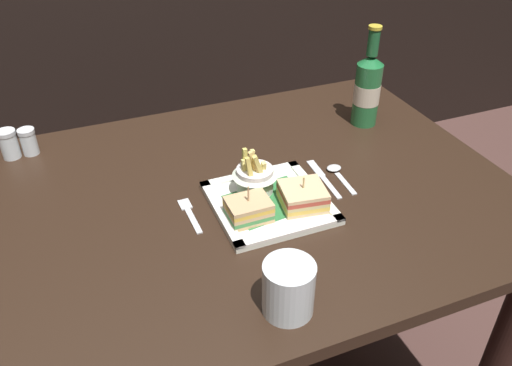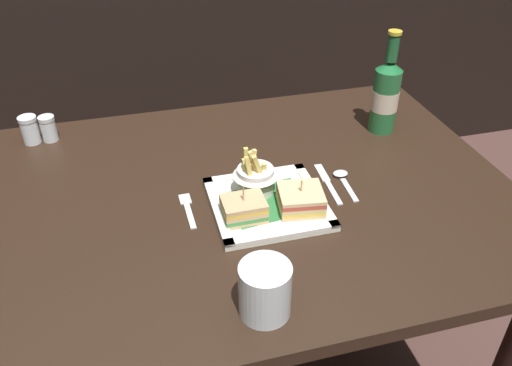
{
  "view_description": "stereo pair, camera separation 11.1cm",
  "coord_description": "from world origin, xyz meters",
  "px_view_note": "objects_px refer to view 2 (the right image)",
  "views": [
    {
      "loc": [
        -0.32,
        -0.88,
        1.45
      ],
      "look_at": [
        0.02,
        -0.03,
        0.82
      ],
      "focal_mm": 36.54,
      "sensor_mm": 36.0,
      "label": 1
    },
    {
      "loc": [
        -0.22,
        -0.91,
        1.45
      ],
      "look_at": [
        0.02,
        -0.03,
        0.82
      ],
      "focal_mm": 36.54,
      "sensor_mm": 36.0,
      "label": 2
    }
  ],
  "objects_px": {
    "pepper_shaker": "(49,130)",
    "knife": "(327,182)",
    "dining_table": "(246,238)",
    "sandwich_half_right": "(301,199)",
    "spoon": "(342,177)",
    "water_glass": "(265,293)",
    "beer_bottle": "(386,95)",
    "sandwich_half_left": "(244,209)",
    "fork": "(188,208)",
    "square_plate": "(268,204)",
    "salt_shaker": "(30,131)",
    "fries_cup": "(255,175)"
  },
  "relations": [
    {
      "from": "sandwich_half_right",
      "to": "spoon",
      "type": "height_order",
      "value": "sandwich_half_right"
    },
    {
      "from": "dining_table",
      "to": "spoon",
      "type": "relative_size",
      "value": 9.91
    },
    {
      "from": "knife",
      "to": "salt_shaker",
      "type": "bearing_deg",
      "value": 151.12
    },
    {
      "from": "dining_table",
      "to": "salt_shaker",
      "type": "bearing_deg",
      "value": 143.7
    },
    {
      "from": "dining_table",
      "to": "beer_bottle",
      "type": "height_order",
      "value": "beer_bottle"
    },
    {
      "from": "dining_table",
      "to": "square_plate",
      "type": "relative_size",
      "value": 5.07
    },
    {
      "from": "sandwich_half_left",
      "to": "spoon",
      "type": "relative_size",
      "value": 0.72
    },
    {
      "from": "dining_table",
      "to": "pepper_shaker",
      "type": "bearing_deg",
      "value": 140.97
    },
    {
      "from": "knife",
      "to": "salt_shaker",
      "type": "xyz_separation_m",
      "value": [
        -0.66,
        0.36,
        0.03
      ]
    },
    {
      "from": "water_glass",
      "to": "pepper_shaker",
      "type": "distance_m",
      "value": 0.79
    },
    {
      "from": "sandwich_half_right",
      "to": "salt_shaker",
      "type": "height_order",
      "value": "sandwich_half_right"
    },
    {
      "from": "fries_cup",
      "to": "pepper_shaker",
      "type": "bearing_deg",
      "value": 140.33
    },
    {
      "from": "sandwich_half_left",
      "to": "pepper_shaker",
      "type": "xyz_separation_m",
      "value": [
        -0.4,
        0.45,
        -0.0
      ]
    },
    {
      "from": "knife",
      "to": "water_glass",
      "type": "bearing_deg",
      "value": -126.31
    },
    {
      "from": "dining_table",
      "to": "pepper_shaker",
      "type": "height_order",
      "value": "pepper_shaker"
    },
    {
      "from": "sandwich_half_right",
      "to": "fork",
      "type": "distance_m",
      "value": 0.24
    },
    {
      "from": "salt_shaker",
      "to": "pepper_shaker",
      "type": "bearing_deg",
      "value": -0.0
    },
    {
      "from": "water_glass",
      "to": "knife",
      "type": "xyz_separation_m",
      "value": [
        0.24,
        0.33,
        -0.04
      ]
    },
    {
      "from": "dining_table",
      "to": "sandwich_half_left",
      "type": "bearing_deg",
      "value": -105.12
    },
    {
      "from": "beer_bottle",
      "to": "sandwich_half_left",
      "type": "bearing_deg",
      "value": -147.59
    },
    {
      "from": "beer_bottle",
      "to": "knife",
      "type": "bearing_deg",
      "value": -139.39
    },
    {
      "from": "beer_bottle",
      "to": "pepper_shaker",
      "type": "bearing_deg",
      "value": 168.7
    },
    {
      "from": "fork",
      "to": "water_glass",
      "type": "bearing_deg",
      "value": -75.37
    },
    {
      "from": "sandwich_half_left",
      "to": "salt_shaker",
      "type": "height_order",
      "value": "sandwich_half_left"
    },
    {
      "from": "fork",
      "to": "beer_bottle",
      "type": "bearing_deg",
      "value": 21.04
    },
    {
      "from": "water_glass",
      "to": "square_plate",
      "type": "bearing_deg",
      "value": 72.96
    },
    {
      "from": "sandwich_half_left",
      "to": "water_glass",
      "type": "xyz_separation_m",
      "value": [
        -0.02,
        -0.24,
        0.01
      ]
    },
    {
      "from": "dining_table",
      "to": "pepper_shaker",
      "type": "xyz_separation_m",
      "value": [
        -0.43,
        0.35,
        0.17
      ]
    },
    {
      "from": "fork",
      "to": "spoon",
      "type": "height_order",
      "value": "spoon"
    },
    {
      "from": "pepper_shaker",
      "to": "knife",
      "type": "bearing_deg",
      "value": -30.59
    },
    {
      "from": "salt_shaker",
      "to": "sandwich_half_left",
      "type": "bearing_deg",
      "value": -45.46
    },
    {
      "from": "square_plate",
      "to": "salt_shaker",
      "type": "height_order",
      "value": "salt_shaker"
    },
    {
      "from": "sandwich_half_right",
      "to": "knife",
      "type": "height_order",
      "value": "sandwich_half_right"
    },
    {
      "from": "square_plate",
      "to": "salt_shaker",
      "type": "xyz_separation_m",
      "value": [
        -0.5,
        0.41,
        0.03
      ]
    },
    {
      "from": "dining_table",
      "to": "spoon",
      "type": "height_order",
      "value": "spoon"
    },
    {
      "from": "square_plate",
      "to": "knife",
      "type": "relative_size",
      "value": 1.46
    },
    {
      "from": "fork",
      "to": "pepper_shaker",
      "type": "height_order",
      "value": "pepper_shaker"
    },
    {
      "from": "sandwich_half_left",
      "to": "spoon",
      "type": "height_order",
      "value": "sandwich_half_left"
    },
    {
      "from": "dining_table",
      "to": "sandwich_half_right",
      "type": "xyz_separation_m",
      "value": [
        0.09,
        -0.1,
        0.17
      ]
    },
    {
      "from": "sandwich_half_left",
      "to": "fries_cup",
      "type": "bearing_deg",
      "value": 60.51
    },
    {
      "from": "salt_shaker",
      "to": "pepper_shaker",
      "type": "relative_size",
      "value": 1.08
    },
    {
      "from": "spoon",
      "to": "dining_table",
      "type": "bearing_deg",
      "value": 176.46
    },
    {
      "from": "pepper_shaker",
      "to": "fork",
      "type": "bearing_deg",
      "value": -52.25
    },
    {
      "from": "fries_cup",
      "to": "fork",
      "type": "relative_size",
      "value": 0.92
    },
    {
      "from": "fork",
      "to": "pepper_shaker",
      "type": "bearing_deg",
      "value": 127.75
    },
    {
      "from": "dining_table",
      "to": "fries_cup",
      "type": "xyz_separation_m",
      "value": [
        0.02,
        -0.02,
        0.19
      ]
    },
    {
      "from": "beer_bottle",
      "to": "fork",
      "type": "bearing_deg",
      "value": -158.96
    },
    {
      "from": "sandwich_half_left",
      "to": "sandwich_half_right",
      "type": "xyz_separation_m",
      "value": [
        0.12,
        0.0,
        -0.0
      ]
    },
    {
      "from": "sandwich_half_left",
      "to": "fork",
      "type": "distance_m",
      "value": 0.13
    },
    {
      "from": "dining_table",
      "to": "sandwich_half_right",
      "type": "distance_m",
      "value": 0.22
    }
  ]
}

